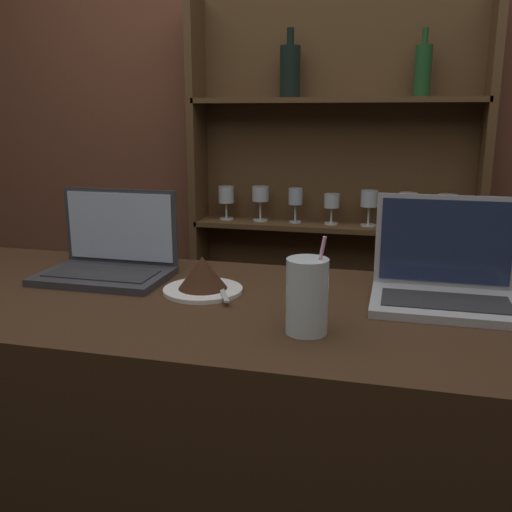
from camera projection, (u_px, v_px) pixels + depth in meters
bar_counter at (224, 510)px, 1.42m from camera, size 2.18×0.66×1.10m
back_wall at (307, 153)px, 2.34m from camera, size 7.00×0.06×2.70m
back_shelf at (332, 239)px, 2.32m from camera, size 1.13×0.18×1.94m
laptop_near at (110, 258)px, 1.47m from camera, size 0.32×0.21×0.22m
laptop_far at (445, 280)px, 1.26m from camera, size 0.31×0.22×0.23m
cake_plate at (203, 277)px, 1.33m from camera, size 0.19×0.19×0.09m
water_glass at (307, 296)px, 1.08m from camera, size 0.08×0.08×0.19m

